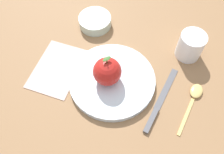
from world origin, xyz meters
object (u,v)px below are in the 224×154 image
(dinner_plate, at_px, (112,79))
(spoon, at_px, (194,96))
(cup, at_px, (191,45))
(knife, at_px, (159,105))
(linen_napkin, at_px, (57,68))
(side_bowl, at_px, (95,21))
(apple, at_px, (107,72))

(dinner_plate, relative_size, spoon, 1.61)
(cup, height_order, knife, cup)
(cup, bearing_deg, spoon, 176.03)
(linen_napkin, bearing_deg, knife, -114.82)
(cup, xyz_separation_m, linen_napkin, (-0.04, 0.40, -0.04))
(dinner_plate, bearing_deg, side_bowl, 12.04)
(apple, relative_size, linen_napkin, 0.50)
(apple, xyz_separation_m, side_bowl, (0.23, 0.03, -0.04))
(apple, height_order, cup, apple)
(apple, relative_size, knife, 0.46)
(apple, height_order, knife, apple)
(dinner_plate, xyz_separation_m, cup, (0.09, -0.24, 0.04))
(side_bowl, relative_size, linen_napkin, 0.59)
(spoon, distance_m, linen_napkin, 0.41)
(linen_napkin, bearing_deg, apple, -110.19)
(dinner_plate, height_order, side_bowl, side_bowl)
(side_bowl, bearing_deg, dinner_plate, -167.96)
(cup, height_order, spoon, cup)
(apple, bearing_deg, side_bowl, 8.46)
(apple, bearing_deg, knife, -119.48)
(dinner_plate, distance_m, side_bowl, 0.23)
(knife, distance_m, linen_napkin, 0.32)
(dinner_plate, relative_size, cup, 2.97)
(apple, height_order, spoon, apple)
(spoon, height_order, linen_napkin, spoon)
(knife, bearing_deg, linen_napkin, 65.18)
(dinner_plate, distance_m, knife, 0.15)
(dinner_plate, xyz_separation_m, linen_napkin, (0.05, 0.16, -0.01))
(dinner_plate, height_order, linen_napkin, dinner_plate)
(knife, bearing_deg, side_bowl, 29.39)
(knife, distance_m, spoon, 0.11)
(dinner_plate, bearing_deg, cup, -70.24)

